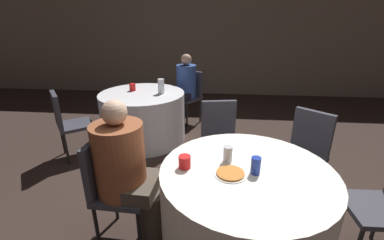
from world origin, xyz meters
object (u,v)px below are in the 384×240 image
person_floral_shirt (129,173)px  pizza_plate_near (230,173)px  table_far (143,117)px  chair_far_northeast (190,92)px  chair_near_northeast (306,147)px  soda_can_blue (256,166)px  person_blue_shirt (184,90)px  chair_near_west (111,181)px  table_near (244,212)px  soda_can_silver (228,154)px  chair_near_north (220,134)px  chair_far_southwest (67,119)px  bottle_far (161,86)px

person_floral_shirt → pizza_plate_near: person_floral_shirt is taller
table_far → chair_far_northeast: (0.61, 0.82, 0.17)m
chair_near_northeast → soda_can_blue: (-0.62, -0.81, 0.25)m
chair_near_northeast → chair_far_northeast: bearing=-14.6°
person_blue_shirt → chair_near_west: bearing=121.2°
table_near → pizza_plate_near: pizza_plate_near is taller
soda_can_silver → chair_near_northeast: bearing=39.9°
chair_near_west → chair_far_northeast: (0.35, 2.67, 0.00)m
chair_near_north → chair_far_northeast: 1.78m
person_blue_shirt → person_floral_shirt: person_floral_shirt is taller
chair_far_southwest → chair_far_northeast: 2.02m
pizza_plate_near → chair_near_west: bearing=172.9°
pizza_plate_near → chair_far_southwest: bearing=145.9°
chair_far_northeast → table_near: bearing=140.9°
chair_far_northeast → soda_can_silver: (0.54, -2.61, 0.25)m
chair_near_west → person_floral_shirt: bearing=90.0°
table_far → person_floral_shirt: (0.41, -1.86, 0.26)m
table_far → chair_far_southwest: chair_far_southwest is taller
chair_near_north → soda_can_blue: bearing=92.2°
person_floral_shirt → soda_can_blue: 0.94m
person_blue_shirt → bottle_far: bearing=107.9°
chair_near_northeast → chair_far_southwest: 2.81m
table_near → person_floral_shirt: bearing=177.3°
table_far → chair_near_west: chair_near_west is taller
table_near → pizza_plate_near: (-0.12, -0.06, 0.37)m
chair_near_west → chair_far_southwest: (-1.07, 1.22, 0.00)m
table_near → chair_far_southwest: bearing=148.7°
chair_near_northeast → person_floral_shirt: (-1.55, -0.74, 0.09)m
person_floral_shirt → soda_can_blue: (0.92, -0.08, 0.16)m
chair_near_north → chair_near_northeast: bearing=154.7°
chair_far_southwest → soda_can_silver: bearing=21.2°
chair_far_southwest → table_near: bearing=20.6°
table_far → pizza_plate_near: bearing=-59.3°
chair_near_north → pizza_plate_near: chair_near_north is taller
person_blue_shirt → chair_far_southwest: bearing=81.9°
chair_near_north → chair_near_northeast: (0.85, -0.23, 0.00)m
chair_near_west → person_blue_shirt: (0.25, 2.54, 0.06)m
chair_near_west → soda_can_blue: size_ratio=7.27×
table_near → person_blue_shirt: bearing=106.6°
soda_can_blue → bottle_far: (-1.05, 1.95, 0.04)m
pizza_plate_near → soda_can_silver: soda_can_silver is taller
table_far → person_floral_shirt: person_floral_shirt is taller
chair_near_west → chair_far_southwest: same height
person_floral_shirt → soda_can_blue: bearing=88.1°
chair_near_west → table_near: bearing=90.0°
person_blue_shirt → soda_can_silver: (0.64, -2.48, 0.19)m
chair_far_northeast → person_floral_shirt: size_ratio=0.74×
chair_near_northeast → chair_far_southwest: size_ratio=1.00×
bottle_far → chair_near_west: bearing=-90.6°
chair_far_southwest → bottle_far: 1.29m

